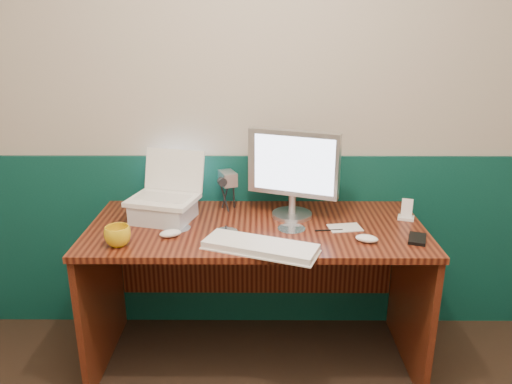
{
  "coord_description": "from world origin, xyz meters",
  "views": [
    {
      "loc": [
        -0.15,
        -0.83,
        1.66
      ],
      "look_at": [
        -0.16,
        1.23,
        0.97
      ],
      "focal_mm": 35.0,
      "sensor_mm": 36.0,
      "label": 1
    }
  ],
  "objects_px": {
    "camcorder": "(228,190)",
    "desk": "(256,295)",
    "mug": "(118,236)",
    "laptop": "(161,176)",
    "monitor": "(293,173)",
    "keyboard": "(260,247)"
  },
  "relations": [
    {
      "from": "mug",
      "to": "laptop",
      "type": "bearing_deg",
      "value": 64.26
    },
    {
      "from": "monitor",
      "to": "keyboard",
      "type": "xyz_separation_m",
      "value": [
        -0.16,
        -0.4,
        -0.21
      ]
    },
    {
      "from": "mug",
      "to": "camcorder",
      "type": "distance_m",
      "value": 0.64
    },
    {
      "from": "keyboard",
      "to": "mug",
      "type": "bearing_deg",
      "value": -163.09
    },
    {
      "from": "laptop",
      "to": "keyboard",
      "type": "bearing_deg",
      "value": -20.82
    },
    {
      "from": "laptop",
      "to": "mug",
      "type": "xyz_separation_m",
      "value": [
        -0.14,
        -0.3,
        -0.18
      ]
    },
    {
      "from": "monitor",
      "to": "camcorder",
      "type": "height_order",
      "value": "monitor"
    },
    {
      "from": "desk",
      "to": "camcorder",
      "type": "bearing_deg",
      "value": 123.05
    },
    {
      "from": "desk",
      "to": "laptop",
      "type": "xyz_separation_m",
      "value": [
        -0.45,
        0.07,
        0.6
      ]
    },
    {
      "from": "camcorder",
      "to": "desk",
      "type": "bearing_deg",
      "value": -79.05
    },
    {
      "from": "monitor",
      "to": "camcorder",
      "type": "distance_m",
      "value": 0.36
    },
    {
      "from": "laptop",
      "to": "camcorder",
      "type": "bearing_deg",
      "value": 42.19
    },
    {
      "from": "laptop",
      "to": "monitor",
      "type": "height_order",
      "value": "monitor"
    },
    {
      "from": "monitor",
      "to": "mug",
      "type": "bearing_deg",
      "value": -134.4
    },
    {
      "from": "mug",
      "to": "camcorder",
      "type": "bearing_deg",
      "value": 45.26
    },
    {
      "from": "mug",
      "to": "desk",
      "type": "bearing_deg",
      "value": 21.08
    },
    {
      "from": "monitor",
      "to": "keyboard",
      "type": "bearing_deg",
      "value": -90.76
    },
    {
      "from": "desk",
      "to": "laptop",
      "type": "bearing_deg",
      "value": 171.26
    },
    {
      "from": "monitor",
      "to": "mug",
      "type": "distance_m",
      "value": 0.87
    },
    {
      "from": "laptop",
      "to": "mug",
      "type": "bearing_deg",
      "value": -100.41
    },
    {
      "from": "camcorder",
      "to": "laptop",
      "type": "bearing_deg",
      "value": -175.23
    },
    {
      "from": "keyboard",
      "to": "laptop",
      "type": "bearing_deg",
      "value": 164.89
    }
  ]
}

